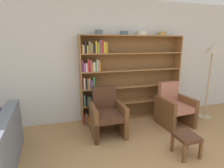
% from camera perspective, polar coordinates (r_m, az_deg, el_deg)
% --- Properties ---
extents(wall_back, '(12.00, 0.06, 2.75)m').
position_cam_1_polar(wall_back, '(4.20, 4.08, 7.58)').
color(wall_back, silver).
rests_on(wall_back, ground).
extents(bookshelf, '(2.41, 0.30, 1.96)m').
position_cam_1_polar(bookshelf, '(4.07, 3.68, 1.80)').
color(bookshelf, olive).
rests_on(bookshelf, ground).
extents(bowl_slate, '(0.17, 0.17, 0.10)m').
position_cam_1_polar(bowl_slate, '(3.83, -4.31, 16.59)').
color(bowl_slate, slate).
rests_on(bowl_slate, bookshelf).
extents(bowl_copper, '(0.19, 0.19, 0.08)m').
position_cam_1_polar(bowl_copper, '(3.98, 3.98, 16.34)').
color(bowl_copper, slate).
rests_on(bowl_copper, bookshelf).
extents(bowl_brass, '(0.23, 0.23, 0.10)m').
position_cam_1_polar(bowl_brass, '(4.15, 9.70, 16.16)').
color(bowl_brass, silver).
rests_on(bowl_brass, bookshelf).
extents(bowl_olive, '(0.20, 0.20, 0.09)m').
position_cam_1_polar(bowl_olive, '(4.40, 16.03, 15.60)').
color(bowl_olive, tan).
rests_on(bowl_olive, bookshelf).
extents(armchair_leather, '(0.65, 0.69, 0.92)m').
position_cam_1_polar(armchair_leather, '(3.51, -1.63, -9.83)').
color(armchair_leather, brown).
rests_on(armchair_leather, ground).
extents(armchair_cushioned, '(0.68, 0.72, 0.92)m').
position_cam_1_polar(armchair_cushioned, '(4.15, 19.48, -6.97)').
color(armchair_cushioned, brown).
rests_on(armchair_cushioned, ground).
extents(floor_lamp, '(0.37, 0.37, 1.79)m').
position_cam_1_polar(floor_lamp, '(4.64, 29.91, 8.50)').
color(floor_lamp, tan).
rests_on(floor_lamp, ground).
extents(footstool, '(0.34, 0.34, 0.35)m').
position_cam_1_polar(footstool, '(3.16, 23.18, -16.17)').
color(footstool, brown).
rests_on(footstool, ground).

